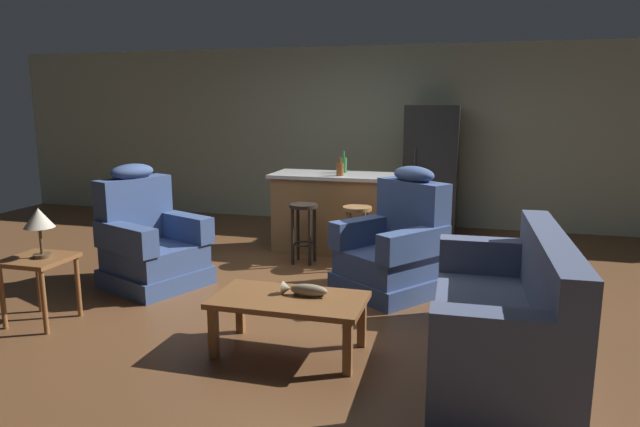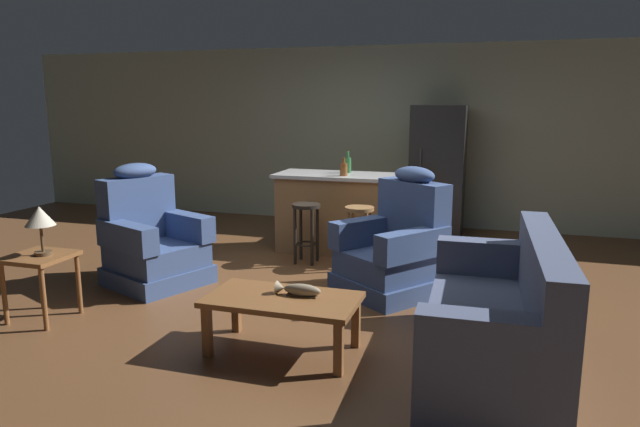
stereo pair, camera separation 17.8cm
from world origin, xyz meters
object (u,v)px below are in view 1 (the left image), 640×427
(recliner_near_lamp, at_px, (149,243))
(refrigerator, at_px, (431,171))
(bottle_tall_green, at_px, (340,169))
(bottle_short_amber, at_px, (344,164))
(couch, at_px, (506,320))
(kitchen_island, at_px, (346,213))
(end_table, at_px, (39,269))
(fish_figurine, at_px, (304,290))
(bar_stool_left, at_px, (304,222))
(bar_stool_right, at_px, (357,225))
(table_lamp, at_px, (39,220))
(recliner_near_island, at_px, (396,248))
(coffee_table, at_px, (289,305))

(recliner_near_lamp, relative_size, refrigerator, 0.68)
(bottle_tall_green, relative_size, bottle_short_amber, 0.80)
(couch, distance_m, kitchen_island, 3.25)
(kitchen_island, height_order, refrigerator, refrigerator)
(end_table, xyz_separation_m, bottle_short_amber, (1.84, 3.06, 0.59))
(refrigerator, height_order, bottle_short_amber, refrigerator)
(bottle_tall_green, xyz_separation_m, bottle_short_amber, (-0.03, 0.30, 0.02))
(fish_figurine, bearing_deg, end_table, -178.29)
(bar_stool_left, relative_size, bottle_short_amber, 2.57)
(bar_stool_left, xyz_separation_m, bottle_tall_green, (0.30, 0.48, 0.56))
(bottle_tall_green, bearing_deg, bar_stool_right, -57.01)
(table_lamp, bearing_deg, bottle_short_amber, 59.43)
(fish_figurine, xyz_separation_m, bar_stool_left, (-0.69, 2.22, 0.01))
(bar_stool_right, bearing_deg, kitchen_island, 113.04)
(end_table, distance_m, table_lamp, 0.41)
(recliner_near_lamp, bearing_deg, fish_figurine, -6.12)
(kitchen_island, distance_m, bar_stool_left, 0.72)
(fish_figurine, relative_size, refrigerator, 0.19)
(fish_figurine, relative_size, recliner_near_lamp, 0.28)
(couch, relative_size, table_lamp, 4.70)
(table_lamp, bearing_deg, recliner_near_island, 30.58)
(bottle_short_amber, bearing_deg, end_table, -121.08)
(bar_stool_right, bearing_deg, coffee_table, -90.58)
(table_lamp, xyz_separation_m, bottle_short_amber, (1.80, 3.05, 0.18))
(recliner_near_island, bearing_deg, end_table, -23.08)
(kitchen_island, xyz_separation_m, refrigerator, (0.91, 1.20, 0.40))
(coffee_table, bearing_deg, kitchen_island, 94.81)
(coffee_table, distance_m, kitchen_island, 2.92)
(recliner_near_island, distance_m, end_table, 3.14)
(bar_stool_right, xyz_separation_m, refrigerator, (0.64, 1.83, 0.41))
(bar_stool_left, height_order, refrigerator, refrigerator)
(bar_stool_left, bearing_deg, couch, -45.02)
(recliner_near_island, bearing_deg, table_lamp, -22.80)
(bar_stool_left, relative_size, bar_stool_right, 1.00)
(fish_figurine, relative_size, bar_stool_left, 0.50)
(coffee_table, distance_m, recliner_near_island, 1.67)
(end_table, distance_m, kitchen_island, 3.48)
(fish_figurine, xyz_separation_m, bar_stool_right, (-0.07, 2.22, 0.01))
(bottle_tall_green, bearing_deg, kitchen_island, 74.43)
(bar_stool_left, bearing_deg, kitchen_island, 61.27)
(couch, distance_m, refrigerator, 4.06)
(couch, bearing_deg, recliner_near_lamp, -17.79)
(recliner_near_island, bearing_deg, kitchen_island, -112.51)
(recliner_near_lamp, distance_m, bar_stool_right, 2.19)
(recliner_near_lamp, xyz_separation_m, bar_stool_right, (1.87, 1.14, 0.05))
(couch, xyz_separation_m, bottle_tall_green, (-1.80, 2.58, 0.69))
(fish_figurine, distance_m, end_table, 2.26)
(table_lamp, height_order, bottle_short_amber, bottle_short_amber)
(fish_figurine, xyz_separation_m, end_table, (-2.26, -0.07, -0.00))
(recliner_near_lamp, height_order, table_lamp, recliner_near_lamp)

